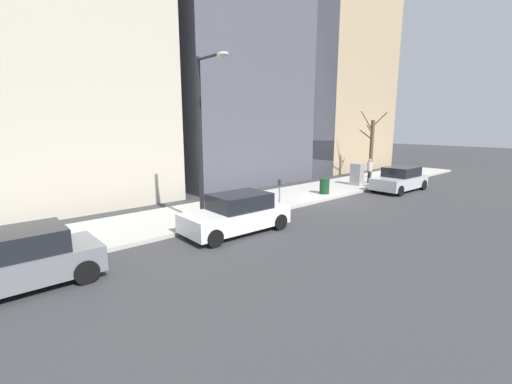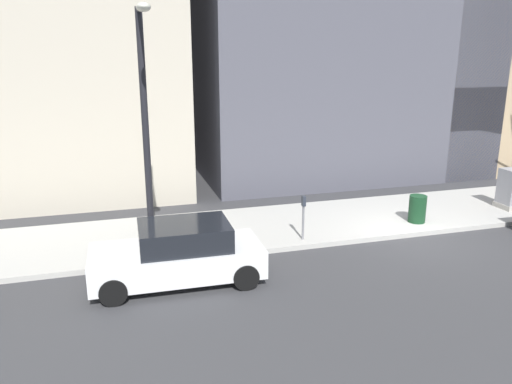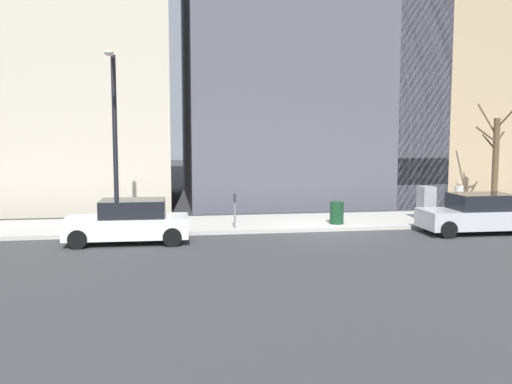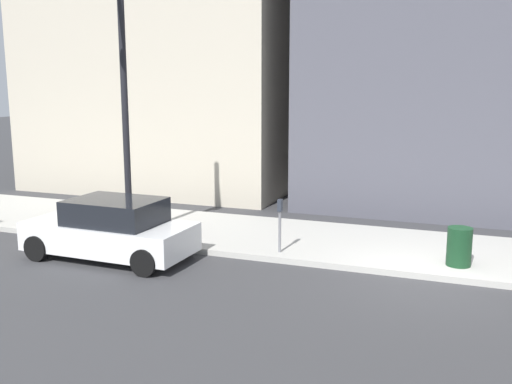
# 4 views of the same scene
# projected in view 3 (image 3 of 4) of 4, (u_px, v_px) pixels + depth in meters

# --- Properties ---
(ground_plane) EXTENTS (120.00, 120.00, 0.00)m
(ground_plane) POSITION_uv_depth(u_px,v_px,m) (327.00, 232.00, 22.13)
(ground_plane) COLOR #38383A
(sidewalk) EXTENTS (4.00, 36.00, 0.15)m
(sidewalk) POSITION_uv_depth(u_px,v_px,m) (314.00, 222.00, 24.09)
(sidewalk) COLOR #B2AFA8
(sidewalk) RESTS_ON ground
(parked_car_silver) EXTENTS (1.98, 4.23, 1.52)m
(parked_car_silver) POSITION_uv_depth(u_px,v_px,m) (478.00, 214.00, 21.72)
(parked_car_silver) COLOR #B7B7BC
(parked_car_silver) RESTS_ON ground
(parked_car_white) EXTENTS (2.01, 4.24, 1.52)m
(parked_car_white) POSITION_uv_depth(u_px,v_px,m) (129.00, 222.00, 19.82)
(parked_car_white) COLOR white
(parked_car_white) RESTS_ON ground
(parking_meter) EXTENTS (0.14, 0.10, 1.35)m
(parking_meter) POSITION_uv_depth(u_px,v_px,m) (235.00, 207.00, 21.91)
(parking_meter) COLOR slate
(parking_meter) RESTS_ON sidewalk
(utility_box) EXTENTS (0.83, 0.61, 1.43)m
(utility_box) POSITION_uv_depth(u_px,v_px,m) (426.00, 204.00, 24.07)
(utility_box) COLOR #A8A399
(utility_box) RESTS_ON sidewalk
(streetlamp) EXTENTS (1.97, 0.32, 6.50)m
(streetlamp) POSITION_uv_depth(u_px,v_px,m) (114.00, 128.00, 20.72)
(streetlamp) COLOR black
(streetlamp) RESTS_ON sidewalk
(bare_tree) EXTENTS (1.97, 1.82, 5.02)m
(bare_tree) POSITION_uv_depth(u_px,v_px,m) (495.00, 162.00, 25.80)
(bare_tree) COLOR brown
(bare_tree) RESTS_ON sidewalk
(trash_bin) EXTENTS (0.56, 0.56, 0.90)m
(trash_bin) POSITION_uv_depth(u_px,v_px,m) (337.00, 213.00, 23.06)
(trash_bin) COLOR #14381E
(trash_bin) RESTS_ON sidewalk
(pedestrian_near_meter) EXTENTS (0.36, 0.36, 1.66)m
(pedestrian_near_meter) POSITION_uv_depth(u_px,v_px,m) (459.00, 198.00, 24.21)
(pedestrian_near_meter) COLOR #1E1E2D
(pedestrian_near_meter) RESTS_ON sidewalk
(office_tower_left) EXTENTS (12.57, 12.57, 20.59)m
(office_tower_left) POSITION_uv_depth(u_px,v_px,m) (458.00, 25.00, 34.45)
(office_tower_left) COLOR tan
(office_tower_left) RESTS_ON ground
(office_block_center) EXTENTS (12.83, 12.83, 19.18)m
(office_block_center) POSITION_uv_depth(u_px,v_px,m) (296.00, 33.00, 33.07)
(office_block_center) COLOR #4C4C56
(office_block_center) RESTS_ON ground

